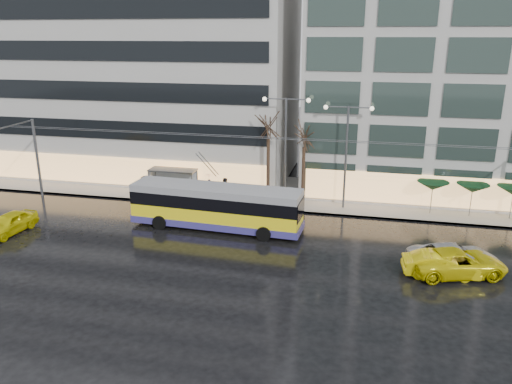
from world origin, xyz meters
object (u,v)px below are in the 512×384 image
(bus_shelter, at_px, (170,176))
(street_lamp_near, at_px, (286,136))
(taxi_a, at_px, (9,223))
(trolleybus, at_px, (216,208))

(bus_shelter, height_order, street_lamp_near, street_lamp_near)
(street_lamp_near, bearing_deg, taxi_a, -150.11)
(street_lamp_near, relative_size, taxi_a, 1.99)
(street_lamp_near, xyz_separation_m, taxi_a, (-18.74, -10.77, -5.22))
(trolleybus, distance_m, taxi_a, 15.25)
(street_lamp_near, bearing_deg, trolleybus, -122.33)
(street_lamp_near, height_order, taxi_a, street_lamp_near)
(trolleybus, height_order, taxi_a, trolleybus)
(taxi_a, bearing_deg, street_lamp_near, 35.50)
(trolleybus, xyz_separation_m, taxi_a, (-14.62, -4.26, -0.85))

